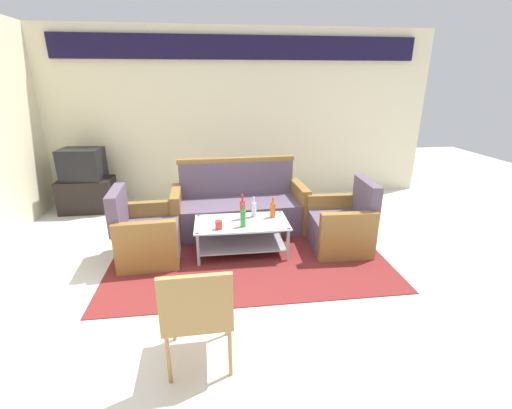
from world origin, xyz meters
The scene contains 15 objects.
ground_plane centered at (0.00, 0.00, 0.00)m, with size 14.00×14.00×0.00m, color silver.
wall_back centered at (0.00, 3.05, 1.48)m, with size 6.52×0.19×2.80m.
rug centered at (-0.15, 0.78, 0.01)m, with size 3.17×2.20×0.01m, color maroon.
couch centered at (-0.18, 1.49, 0.32)m, with size 1.83×0.81×0.96m.
armchair_left centered at (-1.32, 0.78, 0.29)m, with size 0.74×0.80×0.85m.
armchair_right centered at (1.02, 0.77, 0.29)m, with size 0.73×0.79×0.85m.
coffee_table centered at (-0.22, 0.76, 0.27)m, with size 1.10×0.60×0.40m.
bottle_orange centered at (0.17, 0.87, 0.51)m, with size 0.07×0.07×0.26m.
bottle_green centered at (-0.21, 0.63, 0.51)m, with size 0.06×0.06×0.27m.
bottle_red centered at (-0.19, 0.86, 0.53)m, with size 0.06×0.06×0.31m.
bottle_clear centered at (-0.05, 0.91, 0.51)m, with size 0.06×0.06×0.26m.
cup centered at (-0.49, 0.59, 0.46)m, with size 0.08×0.08×0.10m, color red.
tv_stand centered at (-2.53, 2.55, 0.26)m, with size 0.80×0.50×0.52m, color black.
television centered at (-2.53, 2.55, 0.76)m, with size 0.63×0.49×0.48m.
wicker_chair centered at (-0.67, -0.96, 0.49)m, with size 0.49×0.49×0.84m.
Camera 1 is at (-0.53, -3.00, 1.99)m, focal length 24.32 mm.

